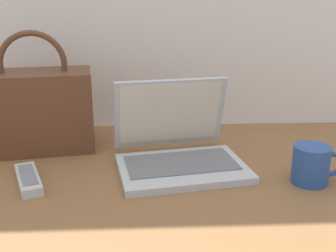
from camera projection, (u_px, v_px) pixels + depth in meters
The scene contains 5 objects.
desk at pixel (154, 178), 1.01m from camera, with size 1.60×0.76×0.03m.
laptop at pixel (178, 148), 1.03m from camera, with size 0.35×0.33×0.21m.
coffee_mug at pixel (312, 164), 0.94m from camera, with size 0.12×0.08×0.09m.
remote_control_near at pixel (28, 179), 0.94m from camera, with size 0.10×0.17×0.02m.
handbag at pixel (37, 109), 1.13m from camera, with size 0.32×0.20×0.33m.
Camera 1 is at (-0.01, -0.92, 0.45)m, focal length 43.52 mm.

